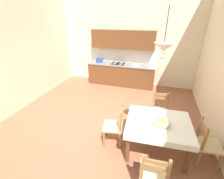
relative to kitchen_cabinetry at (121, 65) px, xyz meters
name	(u,v)px	position (x,y,z in m)	size (l,w,h in m)	color
ground_plane	(100,128)	(0.17, -2.98, -0.91)	(6.01, 7.11, 0.10)	#935B42
wall_back	(128,32)	(0.17, 0.33, 1.26)	(6.01, 0.12, 4.23)	beige
kitchen_cabinetry	(121,65)	(0.00, 0.00, 0.00)	(2.76, 0.63, 2.20)	brown
dining_table	(158,127)	(1.62, -3.36, -0.23)	(1.33, 1.14, 0.75)	brown
dining_chair_kitchen_side	(160,111)	(1.66, -2.41, -0.41)	(0.48, 0.48, 0.93)	#D1BC89
dining_chair_tv_side	(115,126)	(0.70, -3.37, -0.41)	(0.49, 0.49, 0.93)	#D1BC89
dining_chair_camera_side	(153,173)	(1.60, -4.30, -0.41)	(0.44, 0.44, 0.93)	#D1BC89
dining_chair_window_side	(207,144)	(2.55, -3.37, -0.41)	(0.44, 0.44, 0.93)	#D1BC89
fruit_bowl	(161,122)	(1.66, -3.43, -0.04)	(0.30, 0.30, 0.12)	tan
pendant_lamp	(164,48)	(1.51, -3.34, 1.36)	(0.32, 0.32, 0.81)	black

